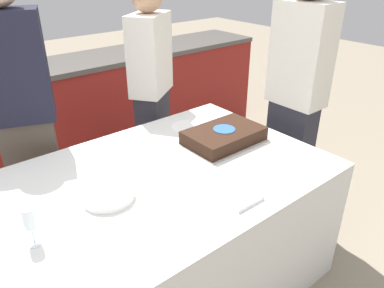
{
  "coord_description": "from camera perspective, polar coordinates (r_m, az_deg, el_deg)",
  "views": [
    {
      "loc": [
        -0.8,
        -1.31,
        1.72
      ],
      "look_at": [
        0.28,
        0.0,
        0.84
      ],
      "focal_mm": 35.0,
      "sensor_mm": 36.0,
      "label": 1
    }
  ],
  "objects": [
    {
      "name": "back_counter",
      "position": [
        3.29,
        -22.4,
        2.77
      ],
      "size": [
        4.4,
        0.58,
        0.92
      ],
      "color": "maroon",
      "rests_on": "ground_plane"
    },
    {
      "name": "dining_table",
      "position": [
        2.04,
        -6.26,
        -14.19
      ],
      "size": [
        1.82,
        1.11,
        0.74
      ],
      "color": "silver",
      "rests_on": "ground_plane"
    },
    {
      "name": "cake",
      "position": [
        2.14,
        4.88,
        1.25
      ],
      "size": [
        0.47,
        0.32,
        0.08
      ],
      "color": "#B7B2AD",
      "rests_on": "dining_table"
    },
    {
      "name": "plate_stack",
      "position": [
        1.7,
        -12.66,
        -7.58
      ],
      "size": [
        0.23,
        0.23,
        0.04
      ],
      "color": "white",
      "rests_on": "dining_table"
    },
    {
      "name": "wine_glass",
      "position": [
        1.51,
        -23.53,
        -10.63
      ],
      "size": [
        0.07,
        0.07,
        0.16
      ],
      "color": "white",
      "rests_on": "dining_table"
    },
    {
      "name": "side_plate_near_cake",
      "position": [
        2.33,
        -0.61,
        2.68
      ],
      "size": [
        0.2,
        0.2,
        0.0
      ],
      "color": "white",
      "rests_on": "dining_table"
    },
    {
      "name": "utensil_pile",
      "position": [
        1.66,
        8.0,
        -8.42
      ],
      "size": [
        0.16,
        0.09,
        0.02
      ],
      "color": "white",
      "rests_on": "dining_table"
    },
    {
      "name": "person_cutting_cake",
      "position": [
        2.65,
        -6.1,
        7.17
      ],
      "size": [
        0.4,
        0.36,
        1.56
      ],
      "rotation": [
        0.0,
        0.0,
        -2.52
      ],
      "color": "#282833",
      "rests_on": "ground_plane"
    },
    {
      "name": "person_seated_right",
      "position": [
        2.47,
        15.5,
        6.68
      ],
      "size": [
        0.21,
        0.34,
        1.68
      ],
      "rotation": [
        0.0,
        0.0,
        -1.57
      ],
      "color": "#282833",
      "rests_on": "ground_plane"
    },
    {
      "name": "person_standing_back",
      "position": [
        2.3,
        -24.24,
        3.68
      ],
      "size": [
        0.39,
        0.31,
        1.68
      ],
      "rotation": [
        0.0,
        0.0,
        2.77
      ],
      "color": "#4C4238",
      "rests_on": "ground_plane"
    }
  ]
}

